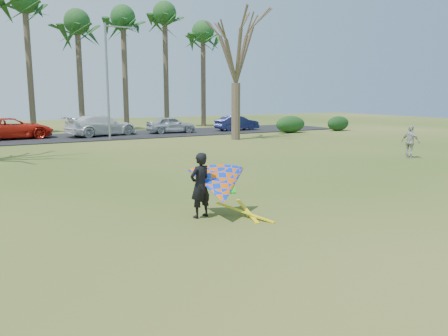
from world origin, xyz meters
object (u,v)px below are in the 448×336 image
car_3 (101,125)px  kite_flyer (218,186)px  bare_tree_right (236,45)px  streetlight (109,76)px  car_4 (171,125)px  car_2 (13,128)px  car_5 (237,123)px  pedestrian_b (410,142)px

car_3 → kite_flyer: kite_flyer is taller
bare_tree_right → car_3: bare_tree_right is taller
streetlight → car_4: size_ratio=2.02×
streetlight → bare_tree_right: bearing=-27.0°
streetlight → car_3: (0.02, 3.00, -3.61)m
car_2 → car_3: size_ratio=0.99×
car_4 → kite_flyer: 25.22m
car_2 → car_4: size_ratio=1.36×
bare_tree_right → car_2: 16.89m
bare_tree_right → car_4: 9.14m
car_2 → car_5: (17.84, -1.34, -0.10)m
car_3 → car_4: bearing=-107.6°
kite_flyer → car_4: bearing=70.2°
car_2 → pedestrian_b: (16.87, -19.94, 0.01)m
streetlight → car_5: size_ratio=2.04×
bare_tree_right → streetlight: (-7.84, 4.00, -2.10)m
car_4 → kite_flyer: size_ratio=1.66×
pedestrian_b → kite_flyer: (-13.72, -4.73, 0.03)m
bare_tree_right → pedestrian_b: bearing=-76.5°
car_2 → car_4: bearing=-98.6°
car_3 → car_4: 5.62m
car_3 → pedestrian_b: (10.78, -19.30, -0.03)m
kite_flyer → pedestrian_b: bearing=19.0°
car_3 → kite_flyer: 24.21m
streetlight → car_3: size_ratio=1.47×
streetlight → car_4: (5.63, 2.68, -3.73)m
car_5 → kite_flyer: 27.58m
car_4 → pedestrian_b: bearing=-160.7°
kite_flyer → bare_tree_right: bearing=57.7°
car_4 → kite_flyer: kite_flyer is taller
pedestrian_b → car_2: bearing=34.0°
pedestrian_b → kite_flyer: kite_flyer is taller
bare_tree_right → pedestrian_b: bare_tree_right is taller
car_5 → pedestrian_b: 18.63m
streetlight → car_2: streetlight is taller
car_5 → car_3: bearing=86.2°
bare_tree_right → car_3: size_ratio=1.69×
car_5 → pedestrian_b: pedestrian_b is taller
car_5 → streetlight: bearing=100.7°
car_4 → car_5: car_4 is taller
car_3 → car_5: size_ratio=1.39×
car_3 → car_4: (5.61, -0.31, -0.12)m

